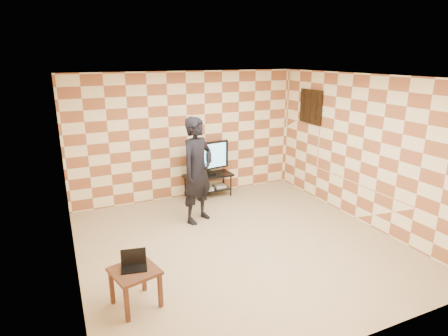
{
  "coord_description": "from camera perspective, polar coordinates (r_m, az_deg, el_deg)",
  "views": [
    {
      "loc": [
        -2.53,
        -4.99,
        3.0
      ],
      "look_at": [
        0.0,
        0.6,
        1.15
      ],
      "focal_mm": 30.0,
      "sensor_mm": 36.0,
      "label": 1
    }
  ],
  "objects": [
    {
      "name": "tv",
      "position": [
        8.08,
        -2.49,
        1.7
      ],
      "size": [
        1.0,
        0.22,
        0.72
      ],
      "color": "black",
      "rests_on": "tv_stand"
    },
    {
      "name": "side_table",
      "position": [
        4.88,
        -13.43,
        -15.72
      ],
      "size": [
        0.64,
        0.64,
        0.5
      ],
      "color": "#3D2415",
      "rests_on": "floor"
    },
    {
      "name": "wall_front",
      "position": [
        3.91,
        19.37,
        -9.14
      ],
      "size": [
        5.0,
        0.02,
        2.7
      ],
      "primitive_type": "cube",
      "color": "#FEEEBB",
      "rests_on": "ground"
    },
    {
      "name": "tv_stand",
      "position": [
        8.23,
        -2.45,
        -1.89
      ],
      "size": [
        1.06,
        0.48,
        0.5
      ],
      "color": "black",
      "rests_on": "floor"
    },
    {
      "name": "floor",
      "position": [
        6.34,
        2.29,
        -11.44
      ],
      "size": [
        5.0,
        5.0,
        0.0
      ],
      "primitive_type": "plane",
      "color": "tan",
      "rests_on": "ground"
    },
    {
      "name": "dvd_player",
      "position": [
        8.23,
        -3.04,
        -3.1
      ],
      "size": [
        0.43,
        0.33,
        0.06
      ],
      "primitive_type": "cube",
      "rotation": [
        0.0,
        0.0,
        -0.16
      ],
      "color": "#B1B1B3",
      "rests_on": "tv_stand"
    },
    {
      "name": "person",
      "position": [
        6.84,
        -4.04,
        -0.38
      ],
      "size": [
        0.86,
        0.76,
        1.97
      ],
      "primitive_type": "imported",
      "rotation": [
        0.0,
        0.0,
        0.51
      ],
      "color": "black",
      "rests_on": "floor"
    },
    {
      "name": "wall_left",
      "position": [
        5.25,
        -22.76,
        -2.88
      ],
      "size": [
        0.02,
        5.0,
        2.7
      ],
      "primitive_type": "cube",
      "color": "#FEEEBB",
      "rests_on": "ground"
    },
    {
      "name": "ceiling",
      "position": [
        5.6,
        2.61,
        13.7
      ],
      "size": [
        5.0,
        5.0,
        0.02
      ],
      "primitive_type": "cube",
      "color": "white",
      "rests_on": "wall_back"
    },
    {
      "name": "laptop",
      "position": [
        4.87,
        -13.58,
        -13.94
      ],
      "size": [
        0.35,
        0.3,
        0.21
      ],
      "color": "black",
      "rests_on": "side_table"
    },
    {
      "name": "game_console",
      "position": [
        8.36,
        -0.61,
        -2.79
      ],
      "size": [
        0.25,
        0.18,
        0.06
      ],
      "primitive_type": "cube",
      "rotation": [
        0.0,
        0.0,
        0.03
      ],
      "color": "silver",
      "rests_on": "tv_stand"
    },
    {
      "name": "wall_right",
      "position": [
        7.27,
        20.33,
        2.61
      ],
      "size": [
        0.02,
        5.0,
        2.7
      ],
      "primitive_type": "cube",
      "color": "#FEEEBB",
      "rests_on": "ground"
    },
    {
      "name": "wall_art",
      "position": [
        8.3,
        13.1,
        9.08
      ],
      "size": [
        0.04,
        0.72,
        0.72
      ],
      "color": "black",
      "rests_on": "wall_right"
    },
    {
      "name": "wall_back",
      "position": [
        8.07,
        -5.6,
        4.9
      ],
      "size": [
        5.0,
        0.02,
        2.7
      ],
      "primitive_type": "cube",
      "color": "#FEEEBB",
      "rests_on": "ground"
    }
  ]
}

